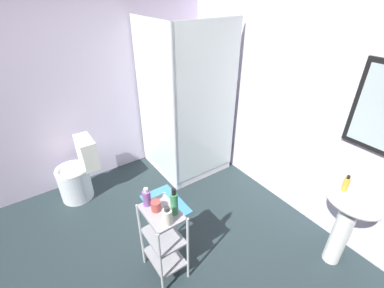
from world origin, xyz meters
TOP-DOWN VIEW (x-y plane):
  - ground_plane at (0.00, 0.00)m, footprint 4.20×4.20m
  - wall_back at (0.01, 1.85)m, footprint 4.20×0.14m
  - wall_left at (-1.85, 0.00)m, footprint 0.10×4.20m
  - shower_stall at (-1.23, 1.18)m, footprint 0.92×0.92m
  - pedestal_sink at (0.82, 1.52)m, footprint 0.46×0.37m
  - sink_faucet at (0.82, 1.64)m, footprint 0.03×0.03m
  - toilet at (-1.48, -0.19)m, footprint 0.37×0.49m
  - storage_cart at (0.01, 0.15)m, footprint 0.38×0.28m
  - hand_soap_bottle at (0.73, 1.50)m, footprint 0.05×0.05m
  - conditioner_bottle_purple at (-0.13, 0.10)m, footprint 0.07×0.07m
  - body_wash_bottle_green at (0.08, 0.23)m, footprint 0.06×0.06m
  - lotion_bottle_white at (0.14, 0.13)m, footprint 0.07×0.07m
  - rinse_cup at (-0.03, 0.13)m, footprint 0.08×0.08m
  - bath_mat at (-0.73, 0.57)m, footprint 0.60×0.40m

SIDE VIEW (x-z plane):
  - ground_plane at x=0.00m, z-range -0.02..0.00m
  - bath_mat at x=-0.73m, z-range 0.00..0.02m
  - toilet at x=-1.48m, z-range -0.07..0.69m
  - storage_cart at x=0.01m, z-range 0.07..0.81m
  - shower_stall at x=-1.23m, z-range -0.54..1.46m
  - pedestal_sink at x=0.82m, z-range 0.17..0.98m
  - rinse_cup at x=-0.03m, z-range 0.74..0.83m
  - lotion_bottle_white at x=0.14m, z-range 0.73..0.89m
  - conditioner_bottle_purple at x=-0.13m, z-range 0.73..0.90m
  - body_wash_bottle_green at x=0.08m, z-range 0.72..0.97m
  - sink_faucet at x=0.82m, z-range 0.81..0.91m
  - hand_soap_bottle at x=0.73m, z-range 0.80..0.95m
  - wall_left at x=-1.85m, z-range 0.00..2.50m
  - wall_back at x=0.01m, z-range 0.00..2.50m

